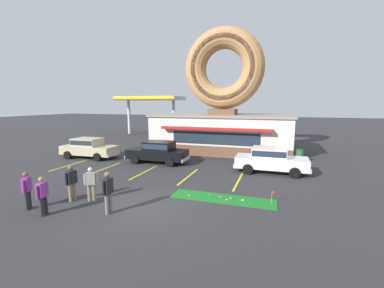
{
  "coord_description": "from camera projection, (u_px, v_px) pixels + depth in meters",
  "views": [
    {
      "loc": [
        5.43,
        -9.1,
        4.36
      ],
      "look_at": [
        0.68,
        5.0,
        2.0
      ],
      "focal_mm": 24.0,
      "sensor_mm": 36.0,
      "label": 1
    }
  ],
  "objects": [
    {
      "name": "ground_plane",
      "position": [
        140.0,
        207.0,
        10.92
      ],
      "size": [
        160.0,
        160.0,
        0.0
      ],
      "primitive_type": "plane",
      "color": "#2D2D30"
    },
    {
      "name": "donut_shop_building",
      "position": [
        223.0,
        110.0,
        23.19
      ],
      "size": [
        12.3,
        6.75,
        10.96
      ],
      "color": "brown",
      "rests_on": "ground"
    },
    {
      "name": "putting_mat",
      "position": [
        223.0,
        199.0,
        11.83
      ],
      "size": [
        4.79,
        1.17,
        0.03
      ],
      "primitive_type": "cube",
      "color": "#197523",
      "rests_on": "ground"
    },
    {
      "name": "mini_donut_near_left",
      "position": [
        243.0,
        200.0,
        11.56
      ],
      "size": [
        0.13,
        0.13,
        0.04
      ],
      "primitive_type": "torus",
      "color": "#E5C666",
      "rests_on": "putting_mat"
    },
    {
      "name": "mini_donut_near_right",
      "position": [
        189.0,
        195.0,
        12.15
      ],
      "size": [
        0.13,
        0.13,
        0.04
      ],
      "primitive_type": "torus",
      "color": "#D17F47",
      "rests_on": "putting_mat"
    },
    {
      "name": "mini_donut_mid_left",
      "position": [
        227.0,
        200.0,
        11.59
      ],
      "size": [
        0.13,
        0.13,
        0.04
      ],
      "primitive_type": "torus",
      "color": "#D17F47",
      "rests_on": "putting_mat"
    },
    {
      "name": "mini_donut_mid_centre",
      "position": [
        231.0,
        198.0,
        11.78
      ],
      "size": [
        0.13,
        0.13,
        0.04
      ],
      "primitive_type": "torus",
      "color": "#D8667F",
      "rests_on": "putting_mat"
    },
    {
      "name": "mini_donut_mid_right",
      "position": [
        221.0,
        197.0,
        11.93
      ],
      "size": [
        0.13,
        0.13,
        0.04
      ],
      "primitive_type": "torus",
      "color": "#D8667F",
      "rests_on": "putting_mat"
    },
    {
      "name": "golf_ball",
      "position": [
        209.0,
        194.0,
        12.3
      ],
      "size": [
        0.04,
        0.04,
        0.04
      ],
      "primitive_type": "sphere",
      "color": "white",
      "rests_on": "putting_mat"
    },
    {
      "name": "putting_flag_pin",
      "position": [
        273.0,
        194.0,
        11.2
      ],
      "size": [
        0.13,
        0.01,
        0.55
      ],
      "color": "silver",
      "rests_on": "putting_mat"
    },
    {
      "name": "car_white",
      "position": [
        270.0,
        159.0,
        16.26
      ],
      "size": [
        4.58,
        2.02,
        1.6
      ],
      "color": "silver",
      "rests_on": "ground"
    },
    {
      "name": "car_champagne",
      "position": [
        89.0,
        147.0,
        20.65
      ],
      "size": [
        4.62,
        2.1,
        1.6
      ],
      "color": "#BCAD89",
      "rests_on": "ground"
    },
    {
      "name": "car_black",
      "position": [
        158.0,
        151.0,
        18.93
      ],
      "size": [
        4.58,
        2.02,
        1.6
      ],
      "color": "black",
      "rests_on": "ground"
    },
    {
      "name": "pedestrian_blue_sweater_man",
      "position": [
        43.0,
        194.0,
        9.97
      ],
      "size": [
        0.27,
        0.59,
        1.57
      ],
      "color": "#232328",
      "rests_on": "ground"
    },
    {
      "name": "pedestrian_hooded_kid",
      "position": [
        27.0,
        189.0,
        10.57
      ],
      "size": [
        0.38,
        0.55,
        1.6
      ],
      "color": "#232328",
      "rests_on": "ground"
    },
    {
      "name": "pedestrian_leather_jacket_man",
      "position": [
        91.0,
        182.0,
        11.52
      ],
      "size": [
        0.51,
        0.41,
        1.55
      ],
      "color": "#7F7056",
      "rests_on": "ground"
    },
    {
      "name": "pedestrian_clipboard_woman",
      "position": [
        108.0,
        191.0,
        10.12
      ],
      "size": [
        0.27,
        0.59,
        1.71
      ],
      "color": "slate",
      "rests_on": "ground"
    },
    {
      "name": "pedestrian_beanie_man",
      "position": [
        71.0,
        181.0,
        11.48
      ],
      "size": [
        0.31,
        0.59,
        1.64
      ],
      "color": "#7F7056",
      "rests_on": "ground"
    },
    {
      "name": "trash_bin",
      "position": [
        300.0,
        156.0,
        19.12
      ],
      "size": [
        0.57,
        0.57,
        0.97
      ],
      "color": "#1E662D",
      "rests_on": "ground"
    },
    {
      "name": "gas_station_canopy",
      "position": [
        150.0,
        100.0,
        35.63
      ],
      "size": [
        9.0,
        4.46,
        5.3
      ],
      "color": "silver",
      "rests_on": "ground"
    },
    {
      "name": "parking_stripe_far_left",
      "position": [
        70.0,
        165.0,
        18.3
      ],
      "size": [
        0.12,
        3.6,
        0.01
      ],
      "primitive_type": "cube",
      "color": "yellow",
      "rests_on": "ground"
    },
    {
      "name": "parking_stripe_left",
      "position": [
        105.0,
        168.0,
        17.35
      ],
      "size": [
        0.12,
        3.6,
        0.01
      ],
      "primitive_type": "cube",
      "color": "yellow",
      "rests_on": "ground"
    },
    {
      "name": "parking_stripe_mid_left",
      "position": [
        144.0,
        172.0,
        16.4
      ],
      "size": [
        0.12,
        3.6,
        0.01
      ],
      "primitive_type": "cube",
      "color": "yellow",
      "rests_on": "ground"
    },
    {
      "name": "parking_stripe_centre",
      "position": [
        188.0,
        176.0,
        15.46
      ],
      "size": [
        0.12,
        3.6,
        0.01
      ],
      "primitive_type": "cube",
      "color": "yellow",
      "rests_on": "ground"
    },
    {
      "name": "parking_stripe_mid_right",
      "position": [
        238.0,
        181.0,
        14.51
      ],
      "size": [
        0.12,
        3.6,
        0.01
      ],
      "primitive_type": "cube",
      "color": "yellow",
      "rests_on": "ground"
    }
  ]
}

